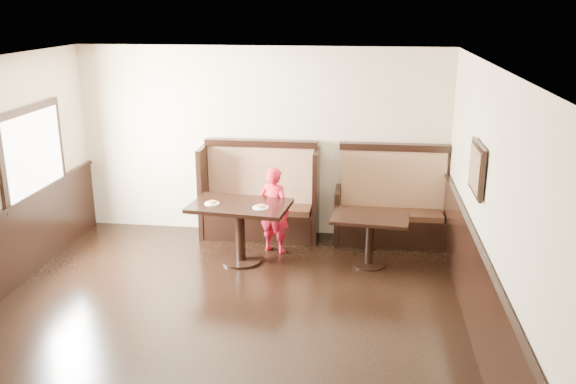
% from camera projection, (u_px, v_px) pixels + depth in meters
% --- Properties ---
extents(ground, '(7.00, 7.00, 0.00)m').
position_uv_depth(ground, '(206.00, 353.00, 6.15)').
color(ground, black).
rests_on(ground, ground).
extents(room_shell, '(7.00, 7.00, 7.00)m').
position_uv_depth(room_shell, '(182.00, 279.00, 6.25)').
color(room_shell, beige).
rests_on(room_shell, ground).
extents(booth_main, '(1.75, 0.72, 1.45)m').
position_uv_depth(booth_main, '(260.00, 202.00, 9.12)').
color(booth_main, black).
rests_on(booth_main, ground).
extents(booth_neighbor, '(1.65, 0.72, 1.45)m').
position_uv_depth(booth_neighbor, '(392.00, 210.00, 8.89)').
color(booth_neighbor, black).
rests_on(booth_neighbor, ground).
extents(table_main, '(1.38, 0.96, 0.83)m').
position_uv_depth(table_main, '(240.00, 218.00, 8.14)').
color(table_main, black).
rests_on(table_main, ground).
extents(table_neighbor, '(1.06, 0.75, 0.70)m').
position_uv_depth(table_neighbor, '(370.00, 229.00, 8.07)').
color(table_neighbor, black).
rests_on(table_neighbor, ground).
extents(child, '(0.53, 0.44, 1.24)m').
position_uv_depth(child, '(274.00, 210.00, 8.49)').
color(child, red).
rests_on(child, ground).
extents(pizza_plate_left, '(0.20, 0.20, 0.04)m').
position_uv_depth(pizza_plate_left, '(212.00, 203.00, 8.09)').
color(pizza_plate_left, white).
rests_on(pizza_plate_left, table_main).
extents(pizza_plate_right, '(0.21, 0.21, 0.04)m').
position_uv_depth(pizza_plate_right, '(261.00, 207.00, 7.93)').
color(pizza_plate_right, white).
rests_on(pizza_plate_right, table_main).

